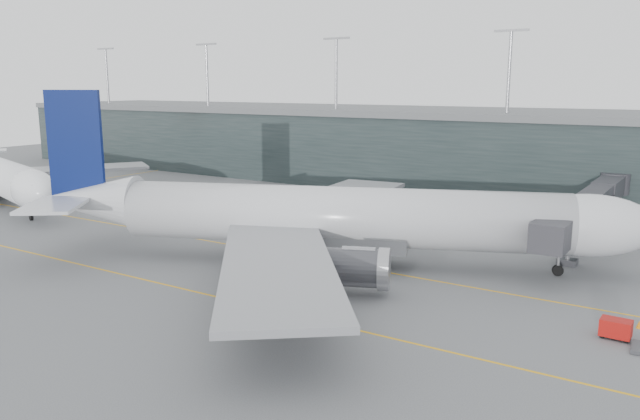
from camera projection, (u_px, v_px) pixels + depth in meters
The scene contains 16 objects.
ground at pixel (344, 254), 75.35m from camera, with size 320.00×320.00×0.00m, color #535357.
taxiline_a at pixel (327, 262), 72.04m from camera, with size 160.00×0.25×0.02m, color gold.
taxiline_b at pixel (237, 302), 58.80m from camera, with size 160.00×0.25×0.02m, color gold.
taxiline_lead_main at pixel (444, 227), 89.28m from camera, with size 0.25×60.00×0.02m, color gold.
taxiline_lead_adj at pixel (84, 182), 131.29m from camera, with size 0.25×60.00×0.02m, color gold.
terminal at pixel (493, 150), 121.85m from camera, with size 240.00×36.00×29.00m.
main_aircraft at pixel (337, 217), 69.93m from camera, with size 66.77×61.67×19.52m.
jet_bridge at pixel (594, 201), 81.80m from camera, with size 4.32×45.08×6.87m.
gse_cart at pixel (616, 328), 50.15m from camera, with size 2.40×1.57×1.60m.
uld_a at pixel (357, 228), 85.18m from camera, with size 2.14×1.93×1.60m.
uld_b at pixel (381, 224), 86.36m from camera, with size 2.60×2.25×2.07m.
uld_c at pixel (373, 230), 83.98m from camera, with size 2.15×1.84×1.75m.
cone_nose at pixel (639, 324), 52.34m from camera, with size 0.44×0.44×0.70m, color orange.
cone_wing_stbd at pixel (319, 320), 53.40m from camera, with size 0.42×0.42×0.67m, color red.
cone_wing_port at pixel (448, 244), 78.48m from camera, with size 0.49×0.49×0.79m, color #E1450C.
cone_tail at pixel (244, 260), 71.23m from camera, with size 0.50×0.50×0.80m, color #CA630B.
Camera 1 is at (36.55, -63.04, 20.14)m, focal length 35.00 mm.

